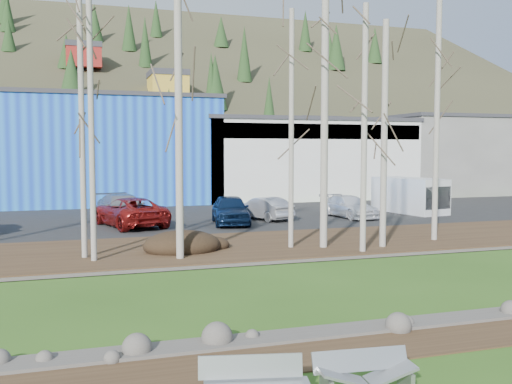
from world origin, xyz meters
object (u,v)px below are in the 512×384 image
object	(u,v)px
bench_intact	(255,384)
car_1	(130,212)
car_5	(349,207)
van_white	(412,195)
bench_damaged	(365,374)
car_2	(123,209)
car_3	(230,210)
car_4	(264,208)

from	to	relation	value
bench_intact	car_1	world-z (taller)	car_1
car_1	car_5	distance (m)	12.82
car_1	van_white	distance (m)	17.83
bench_damaged	car_2	xyz separation A→B (m)	(-2.09, 23.53, 0.54)
car_5	van_white	bearing A→B (deg)	5.11
car_1	car_3	bearing A→B (deg)	156.72
car_2	van_white	distance (m)	18.02
car_2	van_white	size ratio (longest dim) A/B	1.00
car_1	bench_damaged	bearing A→B (deg)	79.01
bench_damaged	van_white	xyz separation A→B (m)	(15.92, 23.20, 0.87)
car_5	van_white	world-z (taller)	van_white
car_4	car_1	bearing A→B (deg)	-14.72
bench_intact	car_5	bearing A→B (deg)	72.33
car_1	bench_intact	bearing A→B (deg)	74.03
car_4	van_white	size ratio (longest dim) A/B	0.74
car_3	bench_damaged	bearing A→B (deg)	-89.39
bench_intact	car_4	bearing A→B (deg)	83.77
car_1	car_5	size ratio (longest dim) A/B	1.24
bench_damaged	car_3	xyz separation A→B (m)	(3.41, 21.27, 0.55)
van_white	car_3	bearing A→B (deg)	179.40
car_4	bench_intact	bearing A→B (deg)	51.49
bench_damaged	car_4	xyz separation A→B (m)	(5.77, 22.62, 0.41)
car_3	car_4	xyz separation A→B (m)	(2.36, 1.35, -0.13)
car_3	car_4	distance (m)	2.72
bench_intact	car_2	size ratio (longest dim) A/B	0.33
bench_damaged	van_white	bearing A→B (deg)	61.24
car_3	car_5	size ratio (longest dim) A/B	1.04
car_2	van_white	world-z (taller)	van_white
car_4	car_5	size ratio (longest dim) A/B	0.89
bench_intact	bench_damaged	xyz separation A→B (m)	(1.91, -0.08, -0.04)
car_3	car_1	bearing A→B (deg)	-177.71
bench_intact	car_4	size ratio (longest dim) A/B	0.44
car_3	car_4	size ratio (longest dim) A/B	1.17
bench_damaged	car_1	size ratio (longest dim) A/B	0.31
bench_damaged	car_5	size ratio (longest dim) A/B	0.39
car_1	car_2	size ratio (longest dim) A/B	1.03
bench_intact	car_2	xyz separation A→B (m)	(-0.18, 23.45, 0.50)
car_3	van_white	xyz separation A→B (m)	(12.51, 1.93, 0.32)
car_3	car_5	xyz separation A→B (m)	(7.54, 0.85, -0.14)
bench_intact	car_5	world-z (taller)	car_5
bench_damaged	car_5	xyz separation A→B (m)	(10.95, 22.12, 0.40)
bench_damaged	car_2	bearing A→B (deg)	100.78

